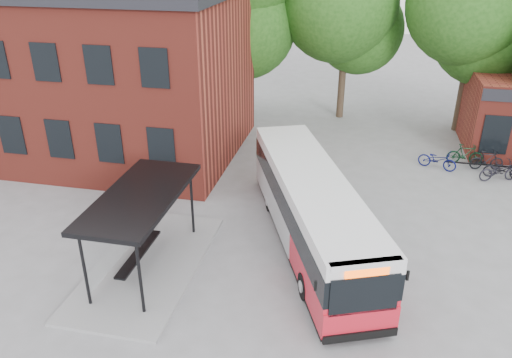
% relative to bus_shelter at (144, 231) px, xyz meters
% --- Properties ---
extents(ground, '(100.00, 100.00, 0.00)m').
position_rel_bus_shelter_xyz_m(ground, '(4.50, 1.00, -1.45)').
color(ground, slate).
extents(station_building, '(18.40, 10.40, 8.50)m').
position_rel_bus_shelter_xyz_m(station_building, '(-8.50, 10.00, 2.80)').
color(station_building, maroon).
rests_on(station_building, ground).
extents(bus_shelter, '(3.60, 7.00, 2.90)m').
position_rel_bus_shelter_xyz_m(bus_shelter, '(0.00, 0.00, 0.00)').
color(bus_shelter, black).
rests_on(bus_shelter, ground).
extents(bike_rail, '(5.20, 0.10, 0.38)m').
position_rel_bus_shelter_xyz_m(bike_rail, '(13.78, 11.00, -1.26)').
color(bike_rail, black).
rests_on(bike_rail, ground).
extents(tree_0, '(7.92, 7.92, 11.00)m').
position_rel_bus_shelter_xyz_m(tree_0, '(-1.50, 17.00, 4.05)').
color(tree_0, '#1C4713').
rests_on(tree_0, ground).
extents(tree_1, '(7.92, 7.92, 10.40)m').
position_rel_bus_shelter_xyz_m(tree_1, '(5.50, 18.00, 3.75)').
color(tree_1, '#1C4713').
rests_on(tree_1, ground).
extents(tree_2, '(7.92, 7.92, 11.00)m').
position_rel_bus_shelter_xyz_m(tree_2, '(12.50, 17.00, 4.05)').
color(tree_2, '#1C4713').
rests_on(tree_2, ground).
extents(city_bus, '(6.22, 10.97, 2.77)m').
position_rel_bus_shelter_xyz_m(city_bus, '(5.36, 2.76, -0.07)').
color(city_bus, red).
rests_on(city_bus, ground).
extents(bicycle_0, '(1.99, 1.29, 0.99)m').
position_rel_bus_shelter_xyz_m(bicycle_0, '(10.78, 10.82, -0.96)').
color(bicycle_0, '#0B104F').
rests_on(bicycle_0, ground).
extents(bicycle_1, '(1.80, 0.55, 1.07)m').
position_rel_bus_shelter_xyz_m(bicycle_1, '(12.21, 11.72, -0.91)').
color(bicycle_1, black).
rests_on(bicycle_1, ground).
extents(bicycle_2, '(2.03, 1.22, 1.01)m').
position_rel_bus_shelter_xyz_m(bicycle_2, '(13.48, 10.01, -0.95)').
color(bicycle_2, black).
rests_on(bicycle_2, ground).
extents(bicycle_3, '(1.71, 0.77, 0.99)m').
position_rel_bus_shelter_xyz_m(bicycle_3, '(13.16, 11.26, -0.95)').
color(bicycle_3, black).
rests_on(bicycle_3, ground).
extents(bicycle_4, '(1.83, 0.70, 0.95)m').
position_rel_bus_shelter_xyz_m(bicycle_4, '(13.76, 10.37, -0.98)').
color(bicycle_4, black).
rests_on(bicycle_4, ground).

